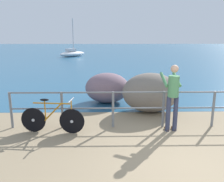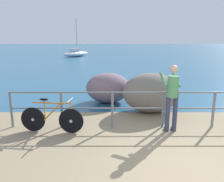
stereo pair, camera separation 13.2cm
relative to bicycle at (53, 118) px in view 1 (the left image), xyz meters
name	(u,v)px [view 1 (the left image)]	position (x,y,z in m)	size (l,w,h in m)	color
ground_plane	(122,62)	(2.99, 18.22, -0.44)	(120.00, 120.00, 0.10)	#937F60
sea_surface	(114,49)	(2.99, 46.65, -0.39)	(120.00, 90.00, 0.01)	#285B7F
promenade_railing	(164,105)	(2.99, 0.35, 0.25)	(8.47, 0.07, 1.02)	slate
bicycle	(53,118)	(0.00, 0.00, 0.00)	(1.69, 0.48, 0.92)	black
person_at_railing	(173,95)	(3.14, 0.07, 0.60)	(0.49, 0.66, 1.78)	#333851
breakwater_boulder_main	(150,93)	(2.88, 1.72, 0.27)	(1.89, 1.39, 1.32)	slate
breakwater_boulder_left	(107,88)	(1.43, 2.88, 0.18)	(1.68, 1.40, 1.15)	slate
sailboat	(72,53)	(-3.26, 25.13, 0.03)	(3.63, 4.33, 4.90)	white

